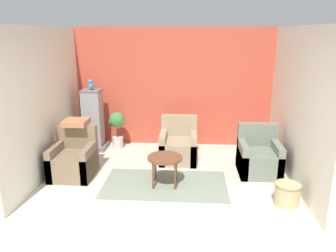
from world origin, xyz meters
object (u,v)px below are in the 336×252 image
(armchair_middle, at_px, (178,147))
(armchair_right, at_px, (259,158))
(armchair_left, at_px, (74,160))
(potted_plant, at_px, (117,125))
(birdcage, at_px, (93,121))
(coffee_table, at_px, (165,160))
(parrot, at_px, (91,85))
(wicker_basket, at_px, (287,194))

(armchair_middle, bearing_deg, armchair_right, -18.87)
(armchair_left, relative_size, armchair_right, 1.00)
(potted_plant, bearing_deg, armchair_middle, -24.63)
(armchair_middle, distance_m, birdcage, 2.00)
(coffee_table, height_order, potted_plant, potted_plant)
(coffee_table, xyz_separation_m, armchair_left, (-1.67, 0.26, -0.16))
(parrot, height_order, wicker_basket, parrot)
(armchair_right, bearing_deg, potted_plant, 158.30)
(armchair_middle, relative_size, wicker_basket, 2.26)
(armchair_left, distance_m, birdcage, 1.47)
(armchair_left, bearing_deg, coffee_table, -9.01)
(armchair_left, bearing_deg, parrot, 91.60)
(coffee_table, distance_m, armchair_middle, 1.15)
(armchair_left, xyz_separation_m, parrot, (-0.04, 1.43, 1.14))
(birdcage, xyz_separation_m, wicker_basket, (3.59, -2.21, -0.45))
(armchair_middle, height_order, potted_plant, armchair_middle)
(coffee_table, xyz_separation_m, armchair_right, (1.67, 0.62, -0.16))
(parrot, xyz_separation_m, wicker_basket, (3.59, -2.22, -1.25))
(armchair_left, height_order, potted_plant, armchair_left)
(armchair_right, bearing_deg, parrot, 162.31)
(armchair_right, xyz_separation_m, birdcage, (-3.38, 1.08, 0.33))
(armchair_middle, xyz_separation_m, parrot, (-1.89, 0.57, 1.14))
(armchair_left, relative_size, wicker_basket, 2.26)
(coffee_table, distance_m, armchair_left, 1.69)
(armchair_middle, relative_size, potted_plant, 1.06)
(armchair_left, distance_m, parrot, 1.83)
(armchair_left, distance_m, wicker_basket, 3.63)
(armchair_right, relative_size, parrot, 3.85)
(birdcage, bearing_deg, parrot, 90.00)
(coffee_table, height_order, armchair_left, armchair_left)
(birdcage, bearing_deg, armchair_right, -17.66)
(armchair_middle, xyz_separation_m, potted_plant, (-1.38, 0.63, 0.24))
(armchair_left, relative_size, armchair_middle, 1.00)
(armchair_left, bearing_deg, potted_plant, 72.68)
(parrot, bearing_deg, armchair_right, -17.69)
(coffee_table, distance_m, potted_plant, 2.13)
(armchair_left, height_order, parrot, parrot)
(birdcage, bearing_deg, armchair_left, -88.40)
(parrot, relative_size, potted_plant, 0.28)
(coffee_table, bearing_deg, birdcage, 135.24)
(coffee_table, distance_m, parrot, 2.59)
(birdcage, bearing_deg, armchair_middle, -16.69)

